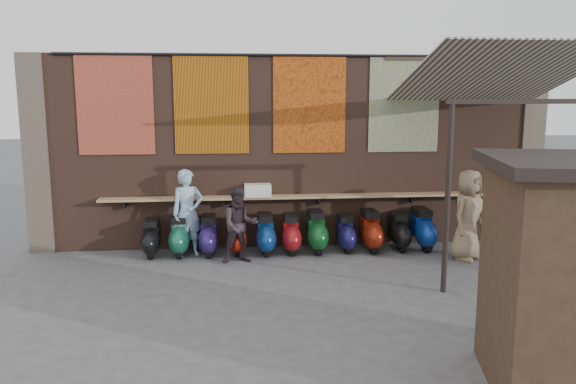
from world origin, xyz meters
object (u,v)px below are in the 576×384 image
object	(u,v)px
scooter_stool_3	(237,236)
diner_left	(188,213)
shelf_box	(258,190)
scooter_stool_7	(345,233)
scooter_stool_2	(209,236)
scooter_stool_10	(422,229)
scooter_stool_5	(291,234)
shopper_tan	(468,215)
scooter_stool_9	(398,232)
scooter_stool_4	(265,234)
diner_right	(240,225)
scooter_stool_8	(371,231)
shopper_grey	(573,229)
scooter_stool_0	(152,238)
scooter_stool_1	(180,236)
shopper_navy	(553,229)
scooter_stool_6	(316,232)

from	to	relation	value
scooter_stool_3	diner_left	size ratio (longest dim) A/B	0.45
shelf_box	scooter_stool_7	bearing A→B (deg)	-8.66
scooter_stool_2	scooter_stool_10	world-z (taller)	scooter_stool_10
scooter_stool_5	shopper_tan	xyz separation A→B (m)	(3.38, -0.82, 0.50)
scooter_stool_5	shopper_tan	bearing A→B (deg)	-13.62
scooter_stool_9	shopper_tan	bearing A→B (deg)	-37.11
scooter_stool_4	scooter_stool_10	bearing A→B (deg)	0.66
scooter_stool_4	diner_right	xyz separation A→B (m)	(-0.52, -0.57, 0.33)
shelf_box	shopper_tan	distance (m)	4.20
scooter_stool_8	shopper_grey	distance (m)	3.76
scooter_stool_10	shopper_grey	world-z (taller)	shopper_grey
shopper_grey	scooter_stool_0	bearing A→B (deg)	6.19
diner_left	diner_right	xyz separation A→B (m)	(1.02, -0.60, -0.14)
scooter_stool_3	scooter_stool_5	bearing A→B (deg)	-0.59
scooter_stool_1	shopper_grey	world-z (taller)	shopper_grey
scooter_stool_10	shopper_navy	bearing A→B (deg)	-48.95
scooter_stool_4	scooter_stool_9	size ratio (longest dim) A/B	1.06
scooter_stool_8	diner_left	bearing A→B (deg)	179.85
scooter_stool_1	scooter_stool_4	distance (m)	1.72
scooter_stool_10	diner_left	xyz separation A→B (m)	(-4.84, -0.01, 0.45)
scooter_stool_2	shopper_navy	world-z (taller)	shopper_navy
scooter_stool_3	shopper_grey	distance (m)	6.35
scooter_stool_8	scooter_stool_10	distance (m)	1.11
scooter_stool_10	shopper_grey	bearing A→B (deg)	-35.85
scooter_stool_3	shopper_grey	size ratio (longest dim) A/B	0.52
scooter_stool_4	shopper_grey	size ratio (longest dim) A/B	0.56
scooter_stool_3	scooter_stool_7	xyz separation A→B (m)	(2.23, 0.03, -0.01)
scooter_stool_5	scooter_stool_10	size ratio (longest dim) A/B	0.92
scooter_stool_9	shelf_box	bearing A→B (deg)	174.35
scooter_stool_10	scooter_stool_4	bearing A→B (deg)	-179.34
shelf_box	shopper_grey	bearing A→B (deg)	-18.68
scooter_stool_2	scooter_stool_3	xyz separation A→B (m)	(0.57, -0.01, -0.02)
shelf_box	scooter_stool_10	distance (m)	3.54
shelf_box	scooter_stool_8	world-z (taller)	shelf_box
scooter_stool_6	scooter_stool_9	world-z (taller)	scooter_stool_6
diner_left	shopper_grey	distance (m)	7.28
scooter_stool_6	shopper_tan	bearing A→B (deg)	-16.26
scooter_stool_6	shopper_grey	world-z (taller)	shopper_grey
scooter_stool_5	scooter_stool_7	bearing A→B (deg)	1.97
scooter_stool_8	shopper_grey	bearing A→B (deg)	-25.55
scooter_stool_2	diner_right	bearing A→B (deg)	-44.74
scooter_stool_2	scooter_stool_3	bearing A→B (deg)	-1.40
scooter_stool_1	scooter_stool_8	distance (m)	3.90
scooter_stool_10	diner_right	xyz separation A→B (m)	(-3.81, -0.61, 0.31)
scooter_stool_1	diner_left	bearing A→B (deg)	-9.29
scooter_stool_9	scooter_stool_8	bearing A→B (deg)	-177.92
shelf_box	scooter_stool_10	xyz separation A→B (m)	(3.42, -0.29, -0.83)
scooter_stool_8	scooter_stool_6	bearing A→B (deg)	179.43
scooter_stool_6	shopper_grey	xyz separation A→B (m)	(4.51, -1.63, 0.33)
scooter_stool_5	scooter_stool_6	xyz separation A→B (m)	(0.53, 0.01, 0.03)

